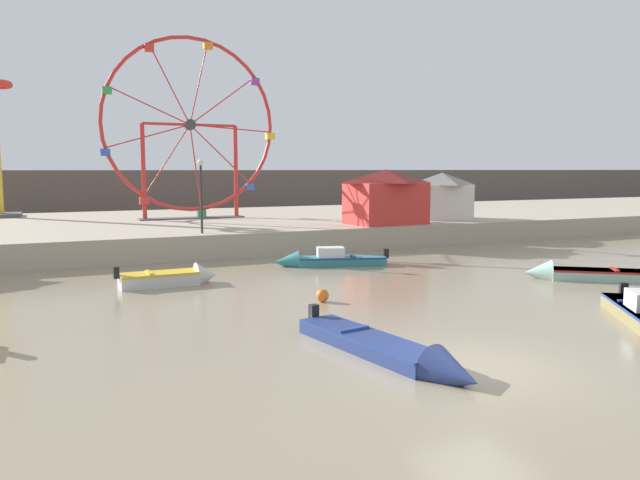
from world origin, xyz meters
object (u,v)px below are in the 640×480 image
(motorboat_teal_painted, at_px, (324,260))
(mooring_buoy_orange, at_px, (322,295))
(carnival_booth_red_striped, at_px, (386,196))
(promenade_lamp_near, at_px, (201,185))
(motorboat_seafoam, at_px, (579,274))
(carnival_booth_white_ticket, at_px, (442,195))
(motorboat_navy_blue, at_px, (396,352))
(ferris_wheel_red_frame, at_px, (190,128))
(motorboat_pale_grey, at_px, (174,277))

(motorboat_teal_painted, xyz_separation_m, mooring_buoy_orange, (-3.28, -7.06, -0.06))
(carnival_booth_red_striped, relative_size, promenade_lamp_near, 1.34)
(motorboat_seafoam, bearing_deg, mooring_buoy_orange, 33.72)
(motorboat_seafoam, distance_m, carnival_booth_white_ticket, 15.78)
(motorboat_navy_blue, distance_m, mooring_buoy_orange, 6.65)
(motorboat_teal_painted, bearing_deg, carnival_booth_white_ticket, -130.53)
(motorboat_navy_blue, distance_m, carnival_booth_white_ticket, 26.81)
(ferris_wheel_red_frame, xyz_separation_m, mooring_buoy_orange, (-0.35, -21.49, -6.92))
(motorboat_navy_blue, bearing_deg, carnival_booth_red_striped, 140.22)
(motorboat_seafoam, height_order, motorboat_pale_grey, motorboat_pale_grey)
(motorboat_pale_grey, distance_m, carnival_booth_red_striped, 16.11)
(carnival_booth_white_ticket, bearing_deg, motorboat_navy_blue, -123.29)
(motorboat_seafoam, height_order, motorboat_teal_painted, motorboat_teal_painted)
(ferris_wheel_red_frame, bearing_deg, carnival_booth_red_striped, -42.07)
(carnival_booth_white_ticket, bearing_deg, mooring_buoy_orange, -131.85)
(motorboat_pale_grey, bearing_deg, motorboat_teal_painted, 12.68)
(mooring_buoy_orange, bearing_deg, carnival_booth_red_striped, 52.10)
(motorboat_navy_blue, xyz_separation_m, motorboat_pale_grey, (-2.89, 11.77, 0.08))
(motorboat_seafoam, xyz_separation_m, mooring_buoy_orange, (-11.27, 0.51, -0.02))
(motorboat_seafoam, xyz_separation_m, motorboat_teal_painted, (-8.00, 7.56, 0.04))
(motorboat_seafoam, height_order, promenade_lamp_near, promenade_lamp_near)
(carnival_booth_red_striped, height_order, mooring_buoy_orange, carnival_booth_red_striped)
(motorboat_navy_blue, xyz_separation_m, carnival_booth_red_striped, (11.07, 19.36, 2.72))
(motorboat_teal_painted, relative_size, mooring_buoy_orange, 12.13)
(motorboat_seafoam, xyz_separation_m, motorboat_pale_grey, (-15.27, 5.72, 0.04))
(motorboat_navy_blue, xyz_separation_m, carnival_booth_white_ticket, (16.31, 21.11, 2.61))
(motorboat_pale_grey, relative_size, carnival_booth_red_striped, 0.79)
(motorboat_pale_grey, bearing_deg, mooring_buoy_orange, -54.11)
(motorboat_pale_grey, bearing_deg, ferris_wheel_red_frame, 73.51)
(motorboat_seafoam, height_order, carnival_booth_red_striped, carnival_booth_red_striped)
(motorboat_seafoam, relative_size, promenade_lamp_near, 1.25)
(motorboat_pale_grey, xyz_separation_m, promenade_lamp_near, (2.75, 6.81, 3.42))
(motorboat_seafoam, relative_size, carnival_booth_white_ticket, 1.21)
(motorboat_navy_blue, xyz_separation_m, mooring_buoy_orange, (1.10, 6.55, 0.01))
(carnival_booth_white_ticket, height_order, carnival_booth_red_striped, carnival_booth_red_striped)
(mooring_buoy_orange, bearing_deg, carnival_booth_white_ticket, 43.74)
(promenade_lamp_near, bearing_deg, mooring_buoy_orange, -84.08)
(motorboat_navy_blue, distance_m, carnival_booth_red_striped, 22.47)
(motorboat_navy_blue, distance_m, motorboat_pale_grey, 12.12)
(ferris_wheel_red_frame, relative_size, mooring_buoy_orange, 26.64)
(motorboat_navy_blue, xyz_separation_m, motorboat_seafoam, (12.37, 6.05, 0.03))
(motorboat_pale_grey, distance_m, carnival_booth_white_ticket, 21.51)
(ferris_wheel_red_frame, bearing_deg, mooring_buoy_orange, -90.92)
(promenade_lamp_near, xyz_separation_m, mooring_buoy_orange, (1.25, -12.02, -3.49))
(ferris_wheel_red_frame, distance_m, carnival_booth_red_striped, 13.63)
(carnival_booth_red_striped, distance_m, promenade_lamp_near, 11.27)
(carnival_booth_white_ticket, xyz_separation_m, mooring_buoy_orange, (-15.21, -14.56, -2.60))
(carnival_booth_white_ticket, relative_size, carnival_booth_red_striped, 0.77)
(motorboat_navy_blue, height_order, carnival_booth_red_striped, carnival_booth_red_striped)
(motorboat_seafoam, relative_size, motorboat_pale_grey, 1.18)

